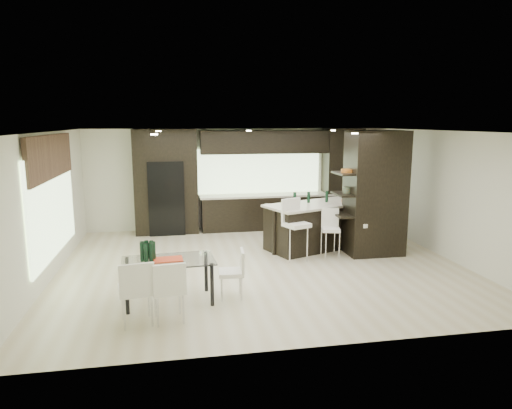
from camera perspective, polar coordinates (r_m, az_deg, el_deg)
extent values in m
plane|color=beige|center=(9.39, 0.66, -7.57)|extent=(8.00, 8.00, 0.00)
cube|color=silver|center=(12.48, -2.40, 3.27)|extent=(8.00, 0.02, 2.70)
cube|color=silver|center=(9.19, -24.60, -0.25)|extent=(0.02, 7.00, 2.70)
cube|color=silver|center=(10.58, 22.47, 1.19)|extent=(0.02, 7.00, 2.70)
cube|color=white|center=(8.94, 0.70, 9.13)|extent=(8.00, 7.00, 0.02)
cube|color=#B2D199|center=(9.37, -24.07, -0.02)|extent=(0.04, 3.20, 1.90)
cube|color=#B2D199|center=(12.52, 0.35, 4.22)|extent=(3.40, 0.04, 1.20)
cube|color=brown|center=(9.26, -24.30, 5.47)|extent=(0.08, 3.00, 0.80)
cube|color=white|center=(9.18, 0.40, 9.04)|extent=(4.00, 3.00, 0.02)
cube|color=black|center=(12.24, 0.14, 3.13)|extent=(6.80, 0.68, 2.70)
cube|color=black|center=(12.05, -11.12, 0.90)|extent=(0.90, 0.68, 1.90)
cube|color=black|center=(10.25, 14.66, 1.37)|extent=(1.20, 0.80, 2.70)
cube|color=black|center=(10.67, 7.82, -2.57)|extent=(2.72, 1.90, 1.04)
cube|color=white|center=(9.65, 5.07, -3.90)|extent=(0.60, 0.60, 1.04)
cube|color=white|center=(9.94, 9.28, -4.16)|extent=(0.45, 0.45, 0.85)
cube|color=white|center=(10.17, 13.44, -3.54)|extent=(0.55, 0.55, 1.00)
cube|color=black|center=(10.86, 6.23, -3.83)|extent=(1.31, 0.71, 0.48)
cube|color=white|center=(7.59, -10.82, -9.38)|extent=(1.51, 0.92, 0.70)
cube|color=white|center=(6.89, -10.87, -10.79)|extent=(0.52, 0.52, 0.86)
cube|color=white|center=(6.90, -14.73, -10.77)|extent=(0.55, 0.55, 0.89)
cube|color=white|center=(7.64, -3.12, -8.91)|extent=(0.43, 0.43, 0.75)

